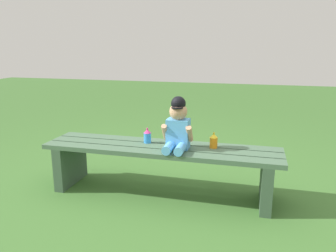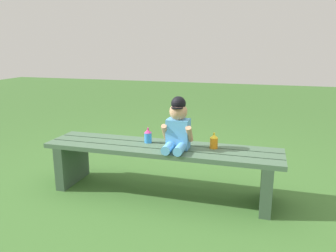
% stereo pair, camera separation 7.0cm
% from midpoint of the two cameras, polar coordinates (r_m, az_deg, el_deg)
% --- Properties ---
extents(ground_plane, '(16.00, 16.00, 0.00)m').
position_cam_midpoint_polar(ground_plane, '(2.75, -1.94, -11.46)').
color(ground_plane, '#3D6B2D').
extents(park_bench, '(1.87, 0.41, 0.40)m').
position_cam_midpoint_polar(park_bench, '(2.65, -1.99, -5.86)').
color(park_bench, '#47664C').
rests_on(park_bench, ground_plane).
extents(child_figure, '(0.23, 0.27, 0.40)m').
position_cam_midpoint_polar(child_figure, '(2.49, 0.88, -0.08)').
color(child_figure, '#59A5E5').
rests_on(child_figure, park_bench).
extents(sippy_cup_left, '(0.06, 0.06, 0.12)m').
position_cam_midpoint_polar(sippy_cup_left, '(2.69, -4.32, -1.71)').
color(sippy_cup_left, '#338CE5').
rests_on(sippy_cup_left, park_bench).
extents(sippy_cup_right, '(0.06, 0.06, 0.12)m').
position_cam_midpoint_polar(sippy_cup_right, '(2.57, 7.12, -2.52)').
color(sippy_cup_right, orange).
rests_on(sippy_cup_right, park_bench).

